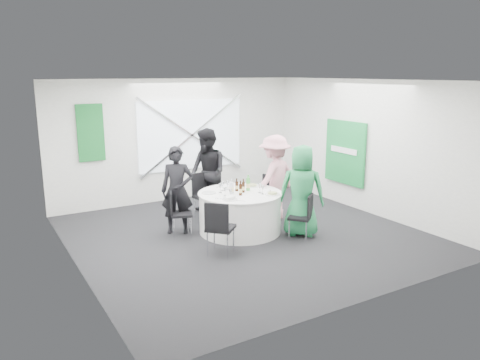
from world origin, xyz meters
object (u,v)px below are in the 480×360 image
chair_back (204,192)px  chair_front_left (219,224)px  person_woman_pink (274,178)px  person_woman_green (302,191)px  chair_back_right (268,193)px  chair_front_right (304,214)px  clear_water_bottle (231,188)px  person_man_back (207,173)px  green_water_bottle (248,184)px  person_man_back_left (177,190)px  chair_back_left (177,210)px  banquet_table (240,212)px

chair_back → chair_front_left: (-0.72, -2.01, -0.00)m
person_woman_pink → person_woman_green: (-0.13, -1.05, -0.02)m
chair_back_right → chair_front_right: 1.45m
person_woman_pink → chair_front_left: bearing=13.7°
chair_front_right → person_woman_green: bearing=-154.6°
chair_front_left → clear_water_bottle: size_ratio=3.35×
chair_back_right → person_woman_pink: (0.03, -0.18, 0.35)m
person_woman_pink → clear_water_bottle: person_woman_pink is taller
person_man_back → clear_water_bottle: (-0.12, -1.21, -0.05)m
chair_back → green_water_bottle: 1.21m
chair_back_right → person_man_back_left: 2.01m
chair_back → chair_front_left: size_ratio=1.00×
chair_front_left → person_woman_pink: 2.27m
person_man_back → person_woman_pink: size_ratio=1.06×
chair_back_left → green_water_bottle: bearing=-84.5°
person_woman_green → chair_front_right: bearing=104.8°
chair_front_right → person_woman_green: (0.10, 0.21, 0.36)m
banquet_table → green_water_bottle: bearing=15.5°
chair_front_right → banquet_table: bearing=-90.0°
clear_water_bottle → chair_back: bearing=90.3°
chair_back_left → chair_back_right: 2.06m
person_man_back_left → chair_front_left: bearing=-56.6°
chair_back_right → chair_front_right: size_ratio=1.05×
chair_front_left → person_woman_green: (1.78, 0.13, 0.30)m
person_man_back_left → green_water_bottle: size_ratio=5.46×
person_man_back_left → chair_front_right: bearing=-11.0°
chair_back_right → chair_front_right: (-0.20, -1.44, -0.03)m
person_woman_pink → person_man_back: bearing=-58.1°
chair_front_right → person_man_back_left: person_man_back_left is taller
person_man_back_left → person_woman_pink: 2.03m
banquet_table → person_man_back: 1.33m
chair_back_left → person_man_back: person_man_back is taller
chair_front_left → person_woman_pink: size_ratio=0.54×
chair_back_left → person_man_back_left: (0.08, 0.15, 0.33)m
banquet_table → green_water_bottle: 0.54m
chair_back_right → clear_water_bottle: size_ratio=3.17×
person_man_back_left → clear_water_bottle: 1.00m
person_woman_pink → chair_back_right: bearing=-97.7°
chair_back_right → chair_front_left: chair_front_left is taller
chair_back_right → person_woman_green: bearing=-32.1°
banquet_table → person_woman_pink: size_ratio=0.90×
chair_back → chair_back_right: bearing=-38.3°
banquet_table → clear_water_bottle: 0.52m
banquet_table → person_woman_pink: (1.00, 0.33, 0.48)m
banquet_table → chair_front_right: bearing=-50.4°
chair_back → clear_water_bottle: clear_water_bottle is taller
person_man_back → person_woman_pink: 1.39m
chair_front_right → clear_water_bottle: (-0.95, 0.94, 0.38)m
chair_front_right → person_man_back_left: size_ratio=0.51×
clear_water_bottle → person_woman_pink: bearing=15.3°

